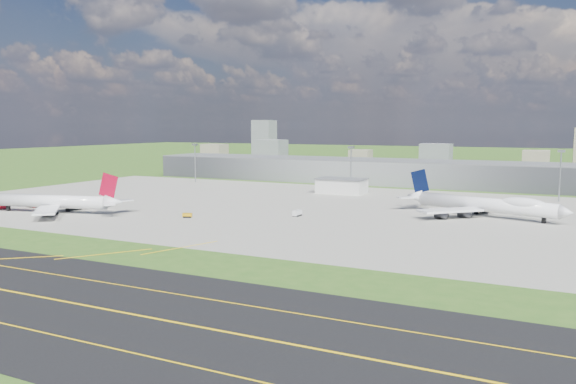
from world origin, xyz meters
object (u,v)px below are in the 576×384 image
at_px(tug_yellow, 187,216).
at_px(fire_truck, 0,205).
at_px(airliner_red_twin, 55,202).
at_px(airliner_blue_quad, 485,205).
at_px(van_white_near, 297,213).
at_px(van_white_far, 434,211).
at_px(crash_tender, 32,204).

bearing_deg(tug_yellow, fire_truck, 163.83).
xyz_separation_m(airliner_red_twin, airliner_blue_quad, (169.17, 71.14, 0.32)).
bearing_deg(tug_yellow, van_white_near, 4.27).
bearing_deg(airliner_blue_quad, van_white_near, -138.19).
height_order(airliner_blue_quad, tug_yellow, airliner_blue_quad).
bearing_deg(van_white_near, van_white_far, -51.95).
bearing_deg(van_white_near, airliner_blue_quad, -60.09).
relative_size(tug_yellow, van_white_near, 0.85).
bearing_deg(crash_tender, tug_yellow, 14.65).
xyz_separation_m(fire_truck, van_white_far, (181.91, 72.72, -0.80)).
height_order(airliner_red_twin, van_white_far, airliner_red_twin).
bearing_deg(airliner_red_twin, van_white_far, -167.54).
bearing_deg(van_white_far, van_white_near, -162.52).
bearing_deg(van_white_near, crash_tender, 108.94).
distance_m(fire_truck, tug_yellow, 94.14).
bearing_deg(crash_tender, airliner_blue_quad, 27.87).
height_order(airliner_red_twin, tug_yellow, airliner_red_twin).
height_order(airliner_red_twin, van_white_near, airliner_red_twin).
bearing_deg(fire_truck, crash_tender, 64.10).
xyz_separation_m(fire_truck, van_white_near, (131.84, 39.93, -0.61)).
height_order(airliner_blue_quad, van_white_near, airliner_blue_quad).
bearing_deg(fire_truck, van_white_far, 43.16).
distance_m(airliner_blue_quad, fire_truck, 215.55).
distance_m(airliner_red_twin, van_white_near, 105.40).
bearing_deg(tug_yellow, airliner_blue_quad, 0.75).
bearing_deg(tug_yellow, airliner_red_twin, 167.61).
distance_m(fire_truck, van_white_near, 137.76).
distance_m(crash_tender, van_white_far, 183.13).
bearing_deg(fire_truck, van_white_near, 38.22).
height_order(crash_tender, tug_yellow, crash_tender).
distance_m(crash_tender, van_white_near, 125.53).
xyz_separation_m(fire_truck, crash_tender, (10.10, 9.33, -0.27)).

